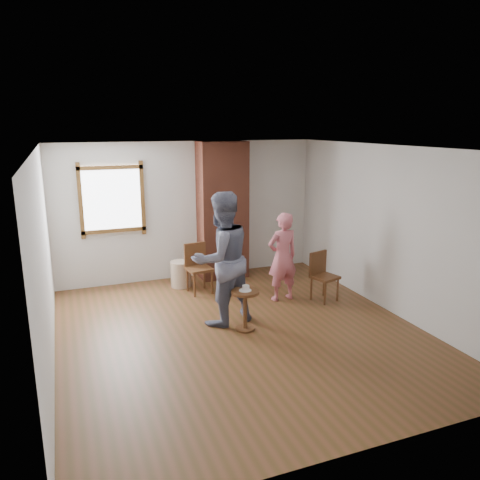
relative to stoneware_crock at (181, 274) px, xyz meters
name	(u,v)px	position (x,y,z in m)	size (l,w,h in m)	color
ground	(241,332)	(0.32, -2.21, -0.24)	(5.50, 5.50, 0.00)	brown
room_shell	(222,201)	(0.26, -1.61, 1.57)	(5.04, 5.52, 2.62)	silver
brick_chimney	(223,211)	(0.92, 0.29, 1.06)	(0.90, 0.50, 2.60)	brown
stoneware_crock	(181,274)	(0.00, 0.00, 0.00)	(0.37, 0.37, 0.47)	#C3AA8D
dark_pot	(184,279)	(0.11, 0.19, -0.16)	(0.15, 0.15, 0.15)	black
dining_chair_left	(198,265)	(0.22, -0.37, 0.25)	(0.45, 0.45, 0.87)	brown
dining_chair_right	(322,273)	(2.07, -1.49, 0.22)	(0.48, 0.48, 0.82)	brown
side_table	(245,304)	(0.41, -2.16, 0.17)	(0.40, 0.40, 0.60)	brown
cake_plate	(245,290)	(0.41, -2.16, 0.37)	(0.18, 0.18, 0.01)	white
cake_slice	(246,288)	(0.42, -2.16, 0.40)	(0.08, 0.07, 0.06)	white
man	(222,259)	(0.18, -1.79, 0.75)	(0.96, 0.75, 1.98)	#121334
person_pink	(282,257)	(1.44, -1.26, 0.52)	(0.55, 0.36, 1.50)	#CC6673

